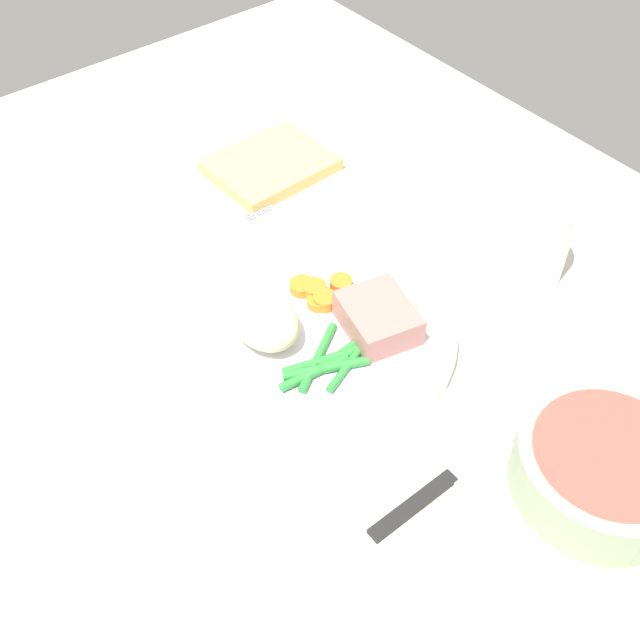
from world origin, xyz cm
name	(u,v)px	position (x,y,z in cm)	size (l,w,h in cm)	color
dining_table	(327,331)	(0.00, 0.00, 1.00)	(120.00, 90.00, 2.00)	beige
dinner_plate	(320,333)	(0.99, -1.70, 2.80)	(26.53, 26.53, 1.60)	white
meat_portion	(378,318)	(4.57, 2.47, 5.12)	(7.35, 6.13, 3.04)	#B2756B
mashed_potatoes	(264,320)	(-1.40, -6.48, 5.82)	(7.79, 5.87, 4.45)	beige
carrot_slices	(320,292)	(-2.30, 0.87, 4.15)	(5.51, 5.82, 1.23)	orange
green_beans	(326,363)	(5.12, -4.29, 4.01)	(6.53, 10.57, 0.89)	#2D8C38
fork	(212,238)	(-17.86, -1.96, 2.20)	(1.44, 16.60, 0.40)	silver
knife	(458,471)	(20.11, -1.99, 2.20)	(1.70, 20.50, 0.64)	black
water_glass	(532,243)	(7.06, 21.20, 5.95)	(7.47, 7.47, 9.30)	silver
salad_bowl	(605,467)	(28.14, 6.10, 4.84)	(14.69, 14.69, 5.03)	#99B28C
napkin	(271,165)	(-23.86, 10.50, 2.79)	(11.01, 13.72, 1.58)	#DBBC6B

